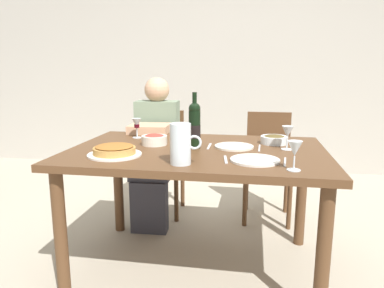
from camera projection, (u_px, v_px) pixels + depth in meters
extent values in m
plane|color=#B2A893|center=(197.00, 266.00, 2.29)|extent=(8.00, 8.00, 0.00)
cube|color=#B2ADA3|center=(229.00, 54.00, 4.32)|extent=(8.00, 0.10, 2.80)
cube|color=brown|center=(197.00, 152.00, 2.14)|extent=(1.50, 1.00, 0.04)
cylinder|color=brown|center=(60.00, 234.00, 1.92)|extent=(0.07, 0.07, 0.72)
cylinder|color=brown|center=(323.00, 256.00, 1.70)|extent=(0.07, 0.07, 0.72)
cylinder|color=brown|center=(118.00, 185.00, 2.73)|extent=(0.07, 0.07, 0.72)
cylinder|color=brown|center=(301.00, 196.00, 2.51)|extent=(0.07, 0.07, 0.72)
cylinder|color=black|center=(195.00, 129.00, 2.14)|extent=(0.07, 0.07, 0.22)
sphere|color=black|center=(195.00, 109.00, 2.11)|extent=(0.07, 0.07, 0.07)
cylinder|color=black|center=(195.00, 100.00, 2.10)|extent=(0.03, 0.03, 0.09)
cylinder|color=black|center=(195.00, 131.00, 2.14)|extent=(0.07, 0.07, 0.08)
cylinder|color=silver|center=(180.00, 144.00, 1.77)|extent=(0.10, 0.10, 0.20)
cylinder|color=silver|center=(181.00, 151.00, 1.78)|extent=(0.10, 0.10, 0.12)
torus|color=silver|center=(195.00, 142.00, 1.76)|extent=(0.07, 0.01, 0.07)
cylinder|color=white|center=(115.00, 154.00, 1.97)|extent=(0.29, 0.29, 0.01)
cylinder|color=#C18E47|center=(114.00, 150.00, 1.97)|extent=(0.23, 0.23, 0.03)
ellipsoid|color=#9E6028|center=(114.00, 146.00, 1.96)|extent=(0.21, 0.21, 0.02)
cylinder|color=silver|center=(154.00, 140.00, 2.25)|extent=(0.16, 0.16, 0.06)
ellipsoid|color=#B2382D|center=(154.00, 137.00, 2.24)|extent=(0.13, 0.13, 0.04)
cylinder|color=silver|center=(274.00, 140.00, 2.28)|extent=(0.17, 0.17, 0.05)
ellipsoid|color=brown|center=(274.00, 137.00, 2.28)|extent=(0.14, 0.14, 0.03)
cylinder|color=silver|center=(287.00, 149.00, 2.11)|extent=(0.06, 0.06, 0.00)
cylinder|color=silver|center=(287.00, 143.00, 2.11)|extent=(0.01, 0.01, 0.07)
cone|color=silver|center=(288.00, 132.00, 2.09)|extent=(0.07, 0.07, 0.07)
cylinder|color=silver|center=(137.00, 138.00, 2.48)|extent=(0.06, 0.06, 0.00)
cylinder|color=silver|center=(137.00, 133.00, 2.47)|extent=(0.01, 0.01, 0.06)
cone|color=silver|center=(137.00, 123.00, 2.46)|extent=(0.06, 0.06, 0.07)
cylinder|color=#470A14|center=(137.00, 126.00, 2.46)|extent=(0.04, 0.04, 0.02)
cylinder|color=silver|center=(294.00, 170.00, 1.68)|extent=(0.06, 0.06, 0.00)
cylinder|color=silver|center=(294.00, 163.00, 1.67)|extent=(0.01, 0.01, 0.06)
cone|color=silver|center=(295.00, 149.00, 1.66)|extent=(0.07, 0.07, 0.07)
cylinder|color=silver|center=(234.00, 147.00, 2.17)|extent=(0.23, 0.23, 0.01)
cylinder|color=white|center=(255.00, 160.00, 1.85)|extent=(0.25, 0.25, 0.01)
cube|color=silver|center=(209.00, 146.00, 2.20)|extent=(0.02, 0.16, 0.00)
cube|color=silver|center=(259.00, 148.00, 2.15)|extent=(0.02, 0.18, 0.00)
cube|color=silver|center=(285.00, 162.00, 1.82)|extent=(0.03, 0.18, 0.00)
cube|color=silver|center=(226.00, 160.00, 1.87)|extent=(0.03, 0.16, 0.00)
cube|color=brown|center=(160.00, 161.00, 3.06)|extent=(0.42, 0.42, 0.02)
cube|color=brown|center=(164.00, 133.00, 3.19)|extent=(0.36, 0.05, 0.40)
cylinder|color=brown|center=(135.00, 193.00, 2.96)|extent=(0.04, 0.04, 0.45)
cylinder|color=brown|center=(176.00, 195.00, 2.92)|extent=(0.04, 0.04, 0.45)
cylinder|color=brown|center=(146.00, 181.00, 3.29)|extent=(0.04, 0.04, 0.45)
cylinder|color=brown|center=(183.00, 182.00, 3.25)|extent=(0.04, 0.04, 0.45)
cube|color=gray|center=(158.00, 131.00, 2.96)|extent=(0.35, 0.22, 0.50)
sphere|color=tan|center=(157.00, 90.00, 2.89)|extent=(0.20, 0.20, 0.20)
cube|color=#33333D|center=(153.00, 167.00, 2.83)|extent=(0.32, 0.39, 0.14)
cube|color=#33333D|center=(149.00, 206.00, 2.74)|extent=(0.28, 0.13, 0.40)
cube|color=tan|center=(149.00, 129.00, 2.68)|extent=(0.30, 0.25, 0.06)
cube|color=brown|center=(268.00, 165.00, 2.92)|extent=(0.40, 0.40, 0.02)
cube|color=brown|center=(268.00, 136.00, 3.06)|extent=(0.36, 0.03, 0.40)
cylinder|color=brown|center=(245.00, 199.00, 2.83)|extent=(0.04, 0.04, 0.45)
cylinder|color=brown|center=(290.00, 201.00, 2.77)|extent=(0.04, 0.04, 0.45)
cylinder|color=brown|center=(246.00, 185.00, 3.16)|extent=(0.04, 0.04, 0.45)
cylinder|color=brown|center=(286.00, 187.00, 3.10)|extent=(0.04, 0.04, 0.45)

